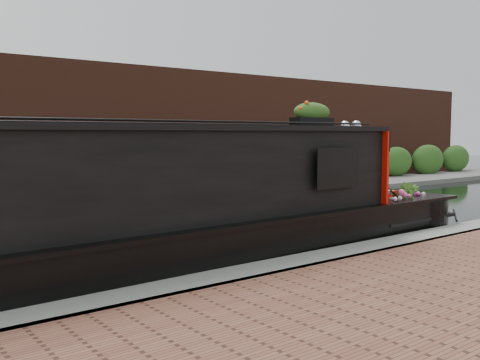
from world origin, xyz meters
TOP-DOWN VIEW (x-y plane):
  - ground at (0.00, 0.00)m, footprint 80.00×80.00m
  - near_bank_coping at (0.00, -3.30)m, footprint 40.00×0.60m
  - far_bank_path at (0.00, 4.20)m, footprint 40.00×2.40m
  - far_hedge at (0.00, 5.10)m, footprint 40.00×1.10m
  - far_brick_wall at (0.00, 7.20)m, footprint 40.00×1.00m
  - narrowboat at (-1.70, -2.03)m, footprint 11.14×2.20m
  - rope_fender at (4.24, -2.03)m, footprint 0.29×0.35m

SIDE VIEW (x-z plane):
  - ground at x=0.00m, z-range 0.00..0.00m
  - near_bank_coping at x=0.00m, z-range -0.25..0.25m
  - far_bank_path at x=0.00m, z-range -0.17..0.17m
  - far_hedge at x=0.00m, z-range -1.40..1.40m
  - far_brick_wall at x=0.00m, z-range -4.00..4.00m
  - rope_fender at x=4.24m, z-range 0.00..0.29m
  - narrowboat at x=-1.70m, z-range -0.53..2.08m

